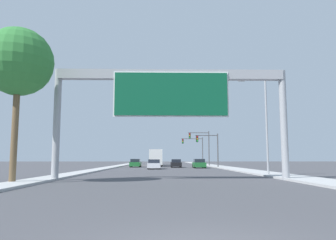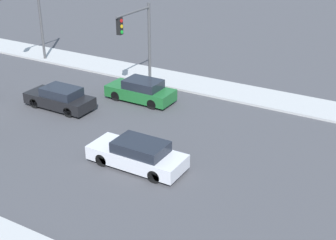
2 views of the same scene
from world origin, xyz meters
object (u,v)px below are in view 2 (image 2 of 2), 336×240
Objects in this scene: car_far_left at (141,91)px; car_mid_right at (60,98)px; car_near_center at (138,154)px; traffic_light_mid_block at (27,6)px; traffic_light_near_intersection at (139,34)px.

car_mid_right is at bearing 133.77° from car_far_left.
car_near_center is 18.56m from traffic_light_mid_block.
traffic_light_mid_block reaches higher than car_far_left.
car_near_center is at bearing -119.80° from traffic_light_mid_block.
traffic_light_mid_block is at bearing 79.92° from car_far_left.
car_near_center is 11.13m from traffic_light_near_intersection.
car_mid_right is 10.25m from traffic_light_mid_block.
car_mid_right is 0.65× the size of traffic_light_mid_block.
car_mid_right is 5.06m from car_far_left.
car_near_center is at bearing -147.45° from traffic_light_near_intersection.
traffic_light_near_intersection is at bearing -90.03° from traffic_light_mid_block.
traffic_light_near_intersection is at bearing 32.55° from car_near_center.
car_mid_right is at bearing 66.46° from car_near_center.
traffic_light_mid_block reaches higher than car_mid_right.
traffic_light_mid_block is at bearing 89.97° from traffic_light_near_intersection.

